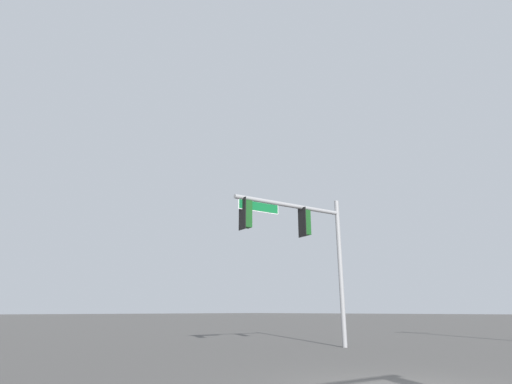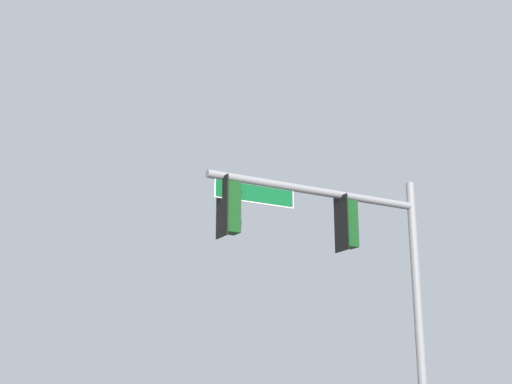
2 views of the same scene
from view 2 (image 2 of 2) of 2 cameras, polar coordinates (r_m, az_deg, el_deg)
signal_pole_near at (r=16.27m, az=6.75°, el=-4.21°), size 5.50×1.55×6.51m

